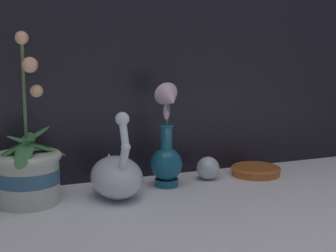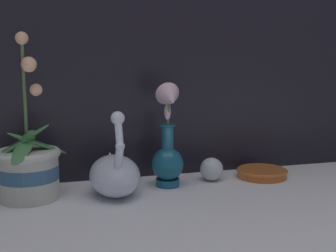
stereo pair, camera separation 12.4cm
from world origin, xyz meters
name	(u,v)px [view 2 (the right image)]	position (x,y,z in m)	size (l,w,h in m)	color
ground_plane	(173,207)	(0.00, 0.00, 0.00)	(2.80, 2.80, 0.00)	white
orchid_potted_plant	(28,167)	(-0.33, 0.16, 0.08)	(0.22, 0.21, 0.42)	beige
swan_figurine	(114,173)	(-0.12, 0.13, 0.06)	(0.13, 0.20, 0.23)	silver
blue_vase	(168,148)	(0.04, 0.17, 0.11)	(0.09, 0.11, 0.29)	#195B75
glass_sphere	(212,169)	(0.17, 0.19, 0.03)	(0.07, 0.07, 0.07)	silver
amber_dish	(262,172)	(0.33, 0.18, 0.01)	(0.15, 0.15, 0.03)	#C66628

